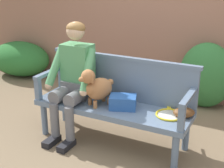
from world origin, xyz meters
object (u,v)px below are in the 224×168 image
(tennis_racket, at_px, (170,113))
(dog_on_bench, at_px, (97,87))
(person_seated, at_px, (74,76))
(baseball_glove, at_px, (184,112))
(sports_bag, at_px, (123,102))
(garden_bench, at_px, (112,110))

(tennis_racket, bearing_deg, dog_on_bench, -170.12)
(person_seated, xyz_separation_m, baseball_glove, (1.24, 0.10, -0.23))
(dog_on_bench, height_order, baseball_glove, dog_on_bench)
(baseball_glove, relative_size, sports_bag, 0.79)
(person_seated, relative_size, dog_on_bench, 3.08)
(garden_bench, height_order, baseball_glove, baseball_glove)
(dog_on_bench, relative_size, sports_bag, 1.52)
(dog_on_bench, height_order, tennis_racket, dog_on_bench)
(tennis_racket, relative_size, sports_bag, 2.07)
(dog_on_bench, height_order, sports_bag, dog_on_bench)
(person_seated, height_order, sports_bag, person_seated)
(baseball_glove, bearing_deg, sports_bag, 155.07)
(person_seated, bearing_deg, baseball_glove, 4.65)
(person_seated, bearing_deg, dog_on_bench, -8.97)
(baseball_glove, bearing_deg, dog_on_bench, 156.17)
(tennis_racket, distance_m, sports_bag, 0.50)
(person_seated, xyz_separation_m, sports_bag, (0.61, 0.01, -0.20))
(garden_bench, xyz_separation_m, dog_on_bench, (-0.15, -0.07, 0.27))
(sports_bag, bearing_deg, baseball_glove, 8.22)
(dog_on_bench, bearing_deg, tennis_racket, 9.88)
(sports_bag, bearing_deg, tennis_racket, 8.79)
(garden_bench, xyz_separation_m, person_seated, (-0.47, -0.02, 0.33))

